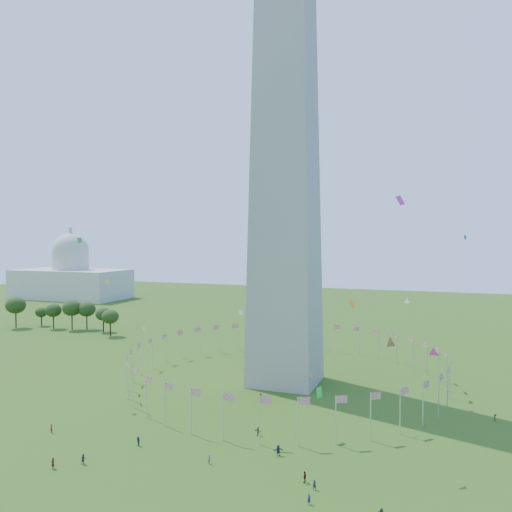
# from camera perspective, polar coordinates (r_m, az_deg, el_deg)

# --- Properties ---
(ground) EXTENTS (600.00, 600.00, 0.00)m
(ground) POSITION_cam_1_polar(r_m,az_deg,el_deg) (90.60, -6.56, -22.48)
(ground) COLOR #294D12
(ground) RESTS_ON ground
(washington_monument) EXTENTS (16.80, 16.80, 169.00)m
(washington_monument) POSITION_cam_1_polar(r_m,az_deg,el_deg) (137.36, 3.45, 21.99)
(washington_monument) COLOR #A5A193
(washington_monument) RESTS_ON ground
(flag_ring) EXTENTS (80.24, 80.24, 9.00)m
(flag_ring) POSITION_cam_1_polar(r_m,az_deg,el_deg) (133.24, 3.37, -12.36)
(flag_ring) COLOR silver
(flag_ring) RESTS_ON ground
(capitol_building) EXTENTS (70.00, 35.00, 46.00)m
(capitol_building) POSITION_cam_1_polar(r_m,az_deg,el_deg) (334.21, -20.42, -0.62)
(capitol_building) COLOR beige
(capitol_building) RESTS_ON ground
(crowd) EXTENTS (88.46, 61.08, 1.86)m
(crowd) POSITION_cam_1_polar(r_m,az_deg,el_deg) (87.09, 4.26, -22.90)
(crowd) COLOR #19402A
(crowd) RESTS_ON ground
(kites_aloft) EXTENTS (126.16, 73.78, 37.31)m
(kites_aloft) POSITION_cam_1_polar(r_m,az_deg,el_deg) (103.54, 6.82, -7.87)
(kites_aloft) COLOR #CC2699
(kites_aloft) RESTS_ON ground
(tree_line_west) EXTENTS (55.72, 15.63, 12.75)m
(tree_line_west) POSITION_cam_1_polar(r_m,az_deg,el_deg) (220.74, -21.08, -6.46)
(tree_line_west) COLOR #2F4D19
(tree_line_west) RESTS_ON ground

